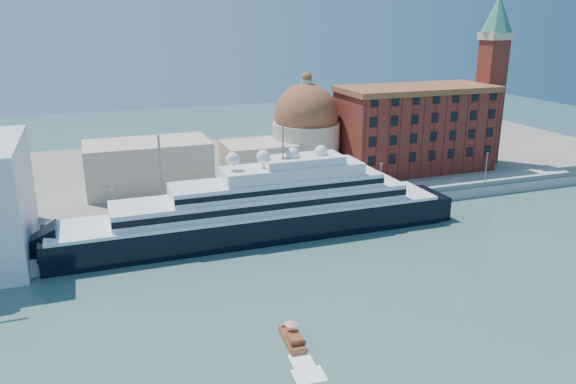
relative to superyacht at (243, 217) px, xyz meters
name	(u,v)px	position (x,y,z in m)	size (l,w,h in m)	color
ground	(311,282)	(5.65, -23.00, -4.69)	(400.00, 400.00, 0.00)	#365D5D
quay	(254,212)	(5.65, 11.00, -3.44)	(180.00, 10.00, 2.50)	gray
land	(214,169)	(5.65, 52.00, -3.69)	(260.00, 72.00, 2.00)	slate
quay_fence	(260,211)	(5.65, 6.50, -1.59)	(180.00, 0.10, 1.20)	slate
superyacht	(243,217)	(0.00, 0.00, 0.00)	(90.93, 12.61, 27.17)	black
service_barge	(19,271)	(-41.39, -3.44, -3.84)	(13.78, 7.79, 2.95)	white
water_taxi	(293,338)	(-3.92, -39.50, -3.93)	(2.74, 6.82, 3.17)	brown
warehouse	(415,128)	(57.65, 29.00, 9.10)	(43.00, 19.00, 23.25)	maroon
campanile	(492,70)	(81.65, 29.00, 24.07)	(8.40, 8.40, 47.00)	maroon
church	(251,146)	(12.04, 34.72, 6.22)	(66.00, 18.00, 25.50)	beige
lamp_posts	(198,183)	(-7.01, 9.27, 5.15)	(120.80, 2.40, 18.00)	slate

